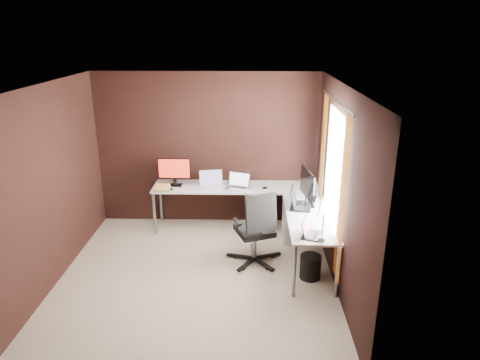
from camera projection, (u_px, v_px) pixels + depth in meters
name	position (u px, v px, depth m)	size (l,w,h in m)	color
room	(221.00, 185.00, 5.32)	(3.60, 3.60, 2.50)	beige
desk	(259.00, 200.00, 6.42)	(2.65, 2.25, 0.73)	white
drawer_pedestal	(297.00, 221.00, 6.64)	(0.42, 0.50, 0.60)	white
monitor_left	(174.00, 170.00, 6.81)	(0.52, 0.15, 0.45)	black
monitor_right	(308.00, 186.00, 6.01)	(0.19, 0.64, 0.52)	black
laptop_white	(211.00, 183.00, 6.83)	(0.41, 0.32, 0.24)	white
laptop_silver	(238.00, 185.00, 6.75)	(0.42, 0.36, 0.24)	silver
laptop_black_big	(298.00, 203.00, 6.05)	(0.36, 0.45, 0.27)	black
laptop_black_small	(309.00, 232.00, 5.21)	(0.30, 0.35, 0.20)	black
book_stack	(162.00, 188.00, 6.67)	(0.26, 0.22, 0.08)	#9F8755
mouse_left	(171.00, 189.00, 6.67)	(0.09, 0.05, 0.03)	black
mouse_corner	(265.00, 188.00, 6.73)	(0.09, 0.06, 0.03)	black
desk_lamp	(317.00, 213.00, 5.03)	(0.18, 0.21, 0.53)	slate
office_chair	(255.00, 242.00, 5.93)	(0.61, 0.64, 1.08)	black
wastebasket	(310.00, 267.00, 5.61)	(0.28, 0.28, 0.32)	black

